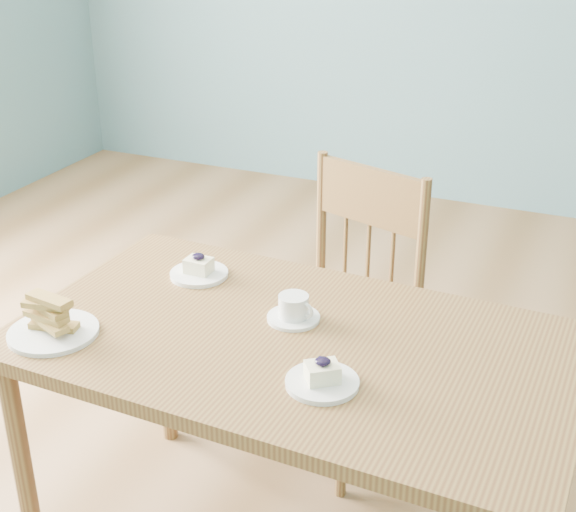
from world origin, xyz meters
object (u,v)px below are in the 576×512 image
Objects in this scene: dining_table at (294,363)px; cheesecake_plate_far at (199,270)px; biscotti_plate at (52,323)px; dining_chair at (340,314)px; cheesecake_plate_near at (322,378)px; coffee_cup at (294,310)px.

cheesecake_plate_far reaches higher than dining_table.
cheesecake_plate_far is at bearing 68.37° from biscotti_plate.
biscotti_plate is at bearing -111.63° from cheesecake_plate_far.
dining_table is 0.55m from dining_chair.
cheesecake_plate_near is at bearing -35.34° from cheesecake_plate_far.
biscotti_plate is (-0.42, -0.72, 0.25)m from dining_chair.
dining_chair is 7.02× the size of coffee_cup.
cheesecake_plate_far is 0.42m from biscotti_plate.
cheesecake_plate_far is (-0.47, 0.33, -0.00)m from cheesecake_plate_near.
biscotti_plate is at bearing -156.34° from dining_table.
dining_chair is 0.49m from cheesecake_plate_far.
coffee_cup is at bearing 125.29° from cheesecake_plate_near.
dining_chair is 0.51m from coffee_cup.
dining_chair is at bearing 59.84° from biscotti_plate.
biscotti_plate is at bearing -174.95° from cheesecake_plate_near.
coffee_cup is 0.54m from biscotti_plate.
cheesecake_plate_far is at bearing 153.40° from dining_table.
dining_chair is 5.80× the size of cheesecake_plate_far.
coffee_cup is 0.61× the size of biscotti_plate.
biscotti_plate reaches higher than cheesecake_plate_near.
cheesecake_plate_far is 1.21× the size of coffee_cup.
dining_table is 0.55m from biscotti_plate.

